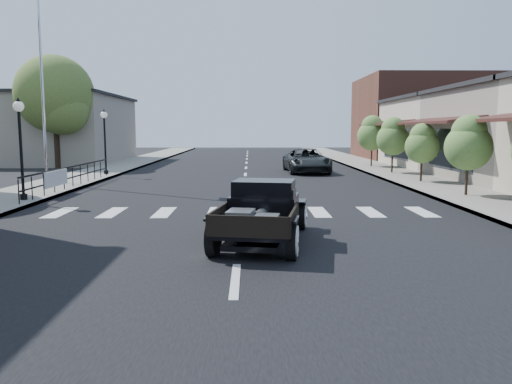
{
  "coord_description": "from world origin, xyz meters",
  "views": [
    {
      "loc": [
        0.25,
        -11.23,
        2.58
      ],
      "look_at": [
        0.41,
        1.27,
        1.0
      ],
      "focal_mm": 35.0,
      "sensor_mm": 36.0,
      "label": 1
    }
  ],
  "objects": [
    {
      "name": "ground",
      "position": [
        0.0,
        0.0,
        0.0
      ],
      "size": [
        120.0,
        120.0,
        0.0
      ],
      "primitive_type": "plane",
      "color": "black",
      "rests_on": "ground"
    },
    {
      "name": "road",
      "position": [
        0.0,
        15.0,
        0.01
      ],
      "size": [
        14.0,
        80.0,
        0.02
      ],
      "primitive_type": "cube",
      "color": "black",
      "rests_on": "ground"
    },
    {
      "name": "road_markings",
      "position": [
        0.0,
        10.0,
        0.0
      ],
      "size": [
        12.0,
        60.0,
        0.06
      ],
      "primitive_type": null,
      "color": "silver",
      "rests_on": "ground"
    },
    {
      "name": "sidewalk_left",
      "position": [
        -8.5,
        15.0,
        0.07
      ],
      "size": [
        3.0,
        80.0,
        0.15
      ],
      "primitive_type": "cube",
      "color": "gray",
      "rests_on": "ground"
    },
    {
      "name": "sidewalk_right",
      "position": [
        8.5,
        15.0,
        0.07
      ],
      "size": [
        3.0,
        80.0,
        0.15
      ],
      "primitive_type": "cube",
      "color": "gray",
      "rests_on": "ground"
    },
    {
      "name": "low_building_left",
      "position": [
        -15.0,
        28.0,
        2.5
      ],
      "size": [
        10.0,
        12.0,
        5.0
      ],
      "primitive_type": "cube",
      "color": "gray",
      "rests_on": "ground"
    },
    {
      "name": "storefront_far",
      "position": [
        15.0,
        22.0,
        2.25
      ],
      "size": [
        10.0,
        9.0,
        4.5
      ],
      "primitive_type": "cube",
      "color": "beige",
      "rests_on": "ground"
    },
    {
      "name": "far_building_right",
      "position": [
        15.5,
        32.0,
        3.5
      ],
      "size": [
        11.0,
        10.0,
        7.0
      ],
      "primitive_type": "cube",
      "color": "brown",
      "rests_on": "ground"
    },
    {
      "name": "railing",
      "position": [
        -7.3,
        10.0,
        0.65
      ],
      "size": [
        0.08,
        10.0,
        1.0
      ],
      "primitive_type": null,
      "color": "black",
      "rests_on": "sidewalk_left"
    },
    {
      "name": "banner",
      "position": [
        -7.22,
        8.0,
        0.45
      ],
      "size": [
        0.04,
        2.2,
        0.6
      ],
      "primitive_type": null,
      "color": "silver",
      "rests_on": "sidewalk_left"
    },
    {
      "name": "lamp_post_b",
      "position": [
        -7.6,
        6.0,
        1.9
      ],
      "size": [
        0.36,
        0.36,
        3.5
      ],
      "primitive_type": null,
      "color": "black",
      "rests_on": "sidewalk_left"
    },
    {
      "name": "lamp_post_c",
      "position": [
        -7.6,
        16.0,
        1.9
      ],
      "size": [
        0.36,
        0.36,
        3.5
      ],
      "primitive_type": null,
      "color": "black",
      "rests_on": "sidewalk_left"
    },
    {
      "name": "flagpole",
      "position": [
        -9.2,
        12.0,
        5.73
      ],
      "size": [
        0.12,
        0.12,
        11.15
      ],
      "primitive_type": "cylinder",
      "color": "silver",
      "rests_on": "sidewalk_left"
    },
    {
      "name": "big_tree_far",
      "position": [
        -12.5,
        22.0,
        3.69
      ],
      "size": [
        5.03,
        5.03,
        7.38
      ],
      "primitive_type": null,
      "color": "#4E662B",
      "rests_on": "ground"
    },
    {
      "name": "small_tree_b",
      "position": [
        8.3,
        7.07,
        1.58
      ],
      "size": [
        1.71,
        1.71,
        2.85
      ],
      "primitive_type": null,
      "color": "#547A38",
      "rests_on": "sidewalk_right"
    },
    {
      "name": "small_tree_c",
      "position": [
        8.3,
        12.0,
        1.45
      ],
      "size": [
        1.56,
        1.56,
        2.61
      ],
      "primitive_type": null,
      "color": "#547A38",
      "rests_on": "sidewalk_right"
    },
    {
      "name": "small_tree_d",
      "position": [
        8.3,
        16.82,
        1.65
      ],
      "size": [
        1.8,
        1.8,
        2.99
      ],
      "primitive_type": null,
      "color": "#547A38",
      "rests_on": "sidewalk_right"
    },
    {
      "name": "small_tree_e",
      "position": [
        8.3,
        21.64,
        1.75
      ],
      "size": [
        1.92,
        1.92,
        3.21
      ],
      "primitive_type": null,
      "color": "#547A38",
      "rests_on": "sidewalk_right"
    },
    {
      "name": "hotrod_pickup",
      "position": [
        0.55,
        -0.06,
        0.72
      ],
      "size": [
        2.66,
        4.46,
        1.45
      ],
      "primitive_type": null,
      "rotation": [
        0.0,
        0.0,
        -0.18
      ],
      "color": "black",
      "rests_on": "ground"
    },
    {
      "name": "second_car",
      "position": [
        3.62,
        18.28,
        0.71
      ],
      "size": [
        2.6,
        5.22,
        1.42
      ],
      "primitive_type": "imported",
      "rotation": [
        0.0,
        0.0,
        0.05
      ],
      "color": "black",
      "rests_on": "ground"
    }
  ]
}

